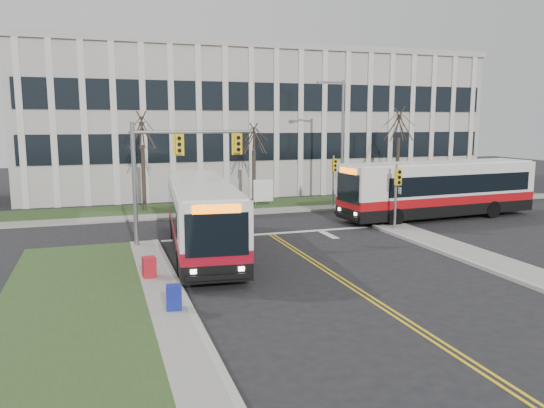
{
  "coord_description": "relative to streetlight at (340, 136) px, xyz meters",
  "views": [
    {
      "loc": [
        -8.94,
        -19.37,
        6.2
      ],
      "look_at": [
        -0.51,
        6.29,
        2.0
      ],
      "focal_mm": 35.0,
      "sensor_mm": 36.0,
      "label": 1
    }
  ],
  "objects": [
    {
      "name": "ground",
      "position": [
        -8.03,
        -16.2,
        -5.19
      ],
      "size": [
        120.0,
        120.0,
        0.0
      ],
      "primitive_type": "plane",
      "color": "black",
      "rests_on": "ground"
    },
    {
      "name": "grass_verge",
      "position": [
        -18.03,
        -21.2,
        -5.13
      ],
      "size": [
        5.0,
        26.0,
        0.12
      ],
      "primitive_type": "cube",
      "color": "#2D4A1F",
      "rests_on": "ground"
    },
    {
      "name": "sidewalk_west",
      "position": [
        -15.03,
        -21.2,
        -5.12
      ],
      "size": [
        1.2,
        26.0,
        0.14
      ],
      "primitive_type": "cube",
      "color": "#9E9B93",
      "rests_on": "ground"
    },
    {
      "name": "sidewalk_cross",
      "position": [
        -3.03,
        -1.0,
        -5.12
      ],
      "size": [
        44.0,
        1.6,
        0.14
      ],
      "primitive_type": "cube",
      "color": "#9E9B93",
      "rests_on": "ground"
    },
    {
      "name": "building_lawn",
      "position": [
        -3.03,
        1.8,
        -5.13
      ],
      "size": [
        44.0,
        5.0,
        0.12
      ],
      "primitive_type": "cube",
      "color": "#2D4A1F",
      "rests_on": "ground"
    },
    {
      "name": "office_building",
      "position": [
        -3.03,
        13.8,
        0.81
      ],
      "size": [
        40.0,
        16.0,
        12.0
      ],
      "primitive_type": "cube",
      "color": "#B9B4AB",
      "rests_on": "ground"
    },
    {
      "name": "mast_arm_signal",
      "position": [
        -13.65,
        -9.04,
        -0.94
      ],
      "size": [
        6.11,
        0.38,
        6.2
      ],
      "color": "slate",
      "rests_on": "ground"
    },
    {
      "name": "signal_pole_near",
      "position": [
        -0.83,
        -9.3,
        -2.69
      ],
      "size": [
        0.34,
        0.39,
        3.8
      ],
      "color": "slate",
      "rests_on": "ground"
    },
    {
      "name": "signal_pole_far",
      "position": [
        -0.83,
        -0.8,
        -2.69
      ],
      "size": [
        0.34,
        0.39,
        3.8
      ],
      "color": "slate",
      "rests_on": "ground"
    },
    {
      "name": "streetlight",
      "position": [
        0.0,
        0.0,
        0.0
      ],
      "size": [
        2.15,
        0.25,
        9.2
      ],
      "color": "slate",
      "rests_on": "ground"
    },
    {
      "name": "directory_sign",
      "position": [
        -5.53,
        1.3,
        -4.02
      ],
      "size": [
        1.5,
        0.12,
        2.0
      ],
      "color": "slate",
      "rests_on": "ground"
    },
    {
      "name": "tree_left",
      "position": [
        -14.03,
        1.8,
        0.32
      ],
      "size": [
        1.8,
        1.8,
        7.7
      ],
      "color": "#42352B",
      "rests_on": "ground"
    },
    {
      "name": "tree_mid",
      "position": [
        -6.03,
        2.0,
        -0.31
      ],
      "size": [
        1.8,
        1.8,
        6.82
      ],
      "color": "#42352B",
      "rests_on": "ground"
    },
    {
      "name": "tree_right",
      "position": [
        5.97,
        1.8,
        0.71
      ],
      "size": [
        1.8,
        1.8,
        8.25
      ],
      "color": "#42352B",
      "rests_on": "ground"
    },
    {
      "name": "bus_main",
      "position": [
        -12.39,
        -10.83,
        -3.53
      ],
      "size": [
        3.89,
        12.69,
        3.33
      ],
      "primitive_type": null,
      "rotation": [
        0.0,
        0.0,
        -0.1
      ],
      "color": "silver",
      "rests_on": "ground"
    },
    {
      "name": "bus_cross",
      "position": [
        3.84,
        -6.7,
        -3.41
      ],
      "size": [
        13.59,
        3.86,
        3.58
      ],
      "primitive_type": null,
      "rotation": [
        0.0,
        0.0,
        -1.5
      ],
      "color": "silver",
      "rests_on": "ground"
    },
    {
      "name": "newspaper_box_blue",
      "position": [
        -14.83,
        -18.82,
        -4.72
      ],
      "size": [
        0.56,
        0.51,
        0.95
      ],
      "primitive_type": "cube",
      "rotation": [
        0.0,
        0.0,
        -0.14
      ],
      "color": "navy",
      "rests_on": "ground"
    },
    {
      "name": "newspaper_box_red",
      "position": [
        -15.26,
        -14.86,
        -4.72
      ],
      "size": [
        0.54,
        0.5,
        0.95
      ],
      "primitive_type": "cube",
      "rotation": [
        0.0,
        0.0,
        0.1
      ],
      "color": "#B01621",
      "rests_on": "ground"
    }
  ]
}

